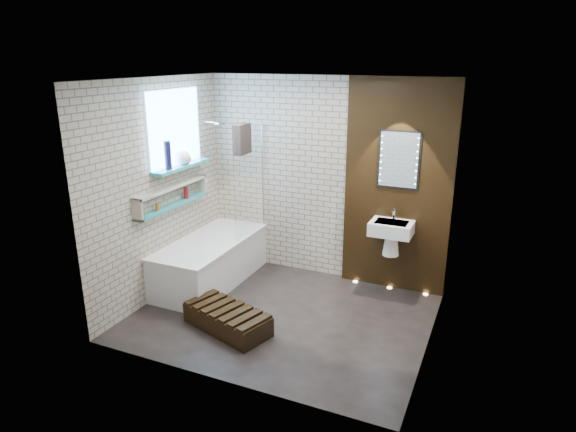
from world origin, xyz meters
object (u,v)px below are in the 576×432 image
at_px(led_mirror, 399,160).
at_px(walnut_step, 227,320).
at_px(washbasin, 391,233).
at_px(bathtub, 211,261).
at_px(bath_screen, 249,182).

bearing_deg(led_mirror, walnut_step, -128.69).
bearing_deg(washbasin, bathtub, -163.99).
bearing_deg(bathtub, walnut_step, -49.92).
bearing_deg(washbasin, walnut_step, -131.41).
bearing_deg(bathtub, washbasin, 16.01).
bearing_deg(bath_screen, washbasin, 5.78).
bearing_deg(bathtub, led_mirror, 19.78).
height_order(bathtub, led_mirror, led_mirror).
distance_m(bath_screen, washbasin, 1.89).
distance_m(bath_screen, walnut_step, 1.86).
relative_size(led_mirror, walnut_step, 0.72).
bearing_deg(led_mirror, washbasin, -90.00).
bearing_deg(walnut_step, washbasin, 48.59).
xyz_separation_m(bath_screen, washbasin, (1.82, 0.18, -0.49)).
height_order(bath_screen, led_mirror, led_mirror).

